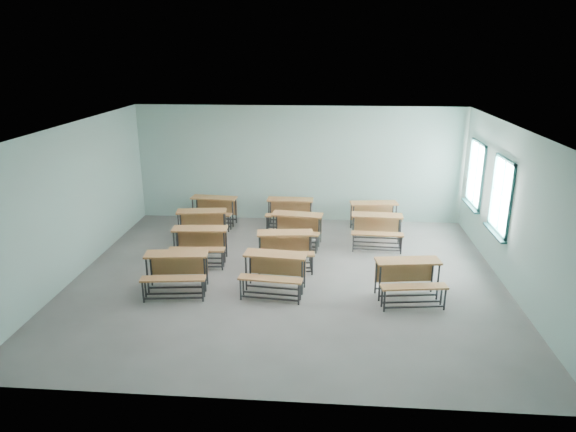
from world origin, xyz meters
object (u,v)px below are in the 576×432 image
(desk_unit_r0c0, at_px, (176,267))
(desk_unit_r2c2, at_px, (377,226))
(desk_unit_r2c0, at_px, (202,221))
(desk_unit_r1c1, at_px, (285,245))
(desk_unit_r0c1, at_px, (274,267))
(desk_unit_r0c2, at_px, (409,274))
(desk_unit_r2c1, at_px, (297,225))
(desk_unit_r1c0, at_px, (199,240))
(desk_unit_r3c1, at_px, (290,209))
(desk_unit_r3c2, at_px, (374,213))
(desk_unit_r3c0, at_px, (213,207))

(desk_unit_r0c0, relative_size, desk_unit_r2c2, 1.04)
(desk_unit_r2c0, bearing_deg, desk_unit_r1c1, -40.68)
(desk_unit_r0c1, bearing_deg, desk_unit_r0c2, 2.96)
(desk_unit_r0c1, xyz_separation_m, desk_unit_r2c1, (0.28, 2.62, 0.00))
(desk_unit_r1c0, xyz_separation_m, desk_unit_r2c1, (2.13, 1.24, 0.00))
(desk_unit_r1c0, xyz_separation_m, desk_unit_r1c1, (1.96, -0.12, 0.00))
(desk_unit_r0c1, distance_m, desk_unit_r2c1, 2.63)
(desk_unit_r0c0, height_order, desk_unit_r1c1, same)
(desk_unit_r3c1, height_order, desk_unit_r3c2, same)
(desk_unit_r0c2, bearing_deg, desk_unit_r1c0, 153.59)
(desk_unit_r0c0, bearing_deg, desk_unit_r0c2, -6.53)
(desk_unit_r1c1, height_order, desk_unit_r2c1, same)
(desk_unit_r1c0, distance_m, desk_unit_r3c2, 4.75)
(desk_unit_r0c0, distance_m, desk_unit_r2c0, 2.83)
(desk_unit_r2c0, relative_size, desk_unit_r2c2, 1.05)
(desk_unit_r0c2, height_order, desk_unit_r2c2, same)
(desk_unit_r1c0, bearing_deg, desk_unit_r3c1, 49.97)
(desk_unit_r0c2, relative_size, desk_unit_r2c0, 1.00)
(desk_unit_r2c1, bearing_deg, desk_unit_r1c1, -89.59)
(desk_unit_r0c0, relative_size, desk_unit_r3c1, 1.06)
(desk_unit_r2c2, xyz_separation_m, desk_unit_r3c1, (-2.23, 1.22, 0.00))
(desk_unit_r3c2, bearing_deg, desk_unit_r1c1, -138.17)
(desk_unit_r0c2, relative_size, desk_unit_r3c0, 1.02)
(desk_unit_r0c1, relative_size, desk_unit_r3c2, 0.99)
(desk_unit_r0c1, bearing_deg, desk_unit_r3c0, 123.92)
(desk_unit_r3c1, bearing_deg, desk_unit_r3c2, -3.13)
(desk_unit_r3c1, bearing_deg, desk_unit_r0c1, -89.10)
(desk_unit_r0c0, height_order, desk_unit_r3c2, same)
(desk_unit_r1c0, distance_m, desk_unit_r2c1, 2.46)
(desk_unit_r1c1, bearing_deg, desk_unit_r3c2, 42.84)
(desk_unit_r2c1, bearing_deg, desk_unit_r0c1, -88.66)
(desk_unit_r0c0, xyz_separation_m, desk_unit_r2c0, (-0.17, 2.83, 0.00))
(desk_unit_r0c1, distance_m, desk_unit_r3c2, 4.39)
(desk_unit_r2c2, bearing_deg, desk_unit_r0c1, -127.31)
(desk_unit_r1c0, bearing_deg, desk_unit_r2c2, 14.12)
(desk_unit_r0c2, distance_m, desk_unit_r2c2, 2.85)
(desk_unit_r0c1, relative_size, desk_unit_r3c0, 1.00)
(desk_unit_r1c0, bearing_deg, desk_unit_r0c0, -97.42)
(desk_unit_r1c1, bearing_deg, desk_unit_r2c0, 141.02)
(desk_unit_r0c1, height_order, desk_unit_r2c0, same)
(desk_unit_r1c0, height_order, desk_unit_r2c1, same)
(desk_unit_r3c0, xyz_separation_m, desk_unit_r3c2, (4.37, -0.17, 0.00))
(desk_unit_r1c1, distance_m, desk_unit_r3c1, 2.66)
(desk_unit_r3c2, bearing_deg, desk_unit_r0c0, -144.59)
(desk_unit_r3c1, bearing_deg, desk_unit_r3c0, -178.97)
(desk_unit_r0c0, bearing_deg, desk_unit_r1c1, 27.52)
(desk_unit_r2c1, height_order, desk_unit_r3c0, same)
(desk_unit_r0c0, distance_m, desk_unit_r0c2, 4.56)
(desk_unit_r3c0, bearing_deg, desk_unit_r3c1, 5.53)
(desk_unit_r1c1, bearing_deg, desk_unit_r2c2, 27.76)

